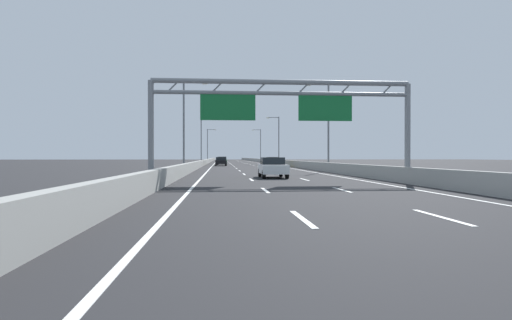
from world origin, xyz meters
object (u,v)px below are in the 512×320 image
Objects in this scene: sign_gantry at (281,104)px; streetlamp_left_mid at (186,120)px; silver_car at (221,160)px; black_car at (221,161)px; streetlamp_right_far at (278,137)px; white_car at (273,167)px; streetlamp_right_distant at (260,143)px; streetlamp_right_mid at (326,121)px; streetlamp_left_far at (202,137)px; streetlamp_left_distant at (208,143)px; green_car at (222,161)px; yellow_car at (272,162)px.

sign_gantry is 20.20m from streetlamp_left_mid.
black_car is at bearing -90.03° from silver_car.
white_car is at bearing -97.95° from streetlamp_right_far.
streetlamp_right_distant is at bearing 85.60° from sign_gantry.
streetlamp_right_far is (14.93, 39.67, 0.00)m from streetlamp_left_mid.
black_car is (-11.29, 26.56, -4.64)m from streetlamp_right_mid.
streetlamp_left_mid is at bearing -93.00° from silver_car.
streetlamp_left_mid is at bearing 111.46° from sign_gantry.
streetlamp_left_far is (-14.93, 39.67, 0.00)m from streetlamp_right_mid.
streetlamp_right_far is 1.00× the size of streetlamp_left_distant.
streetlamp_right_distant reaches higher than silver_car.
sign_gantry is at bearing -90.58° from white_car.
sign_gantry is 54.30m from green_car.
streetlamp_right_far is (0.00, 39.67, 0.00)m from streetlamp_right_mid.
streetlamp_left_far is at bearing -110.63° from streetlamp_right_distant.
streetlamp_right_distant is at bearing 39.95° from silver_car.
black_car is at bearing -130.73° from streetlamp_right_far.
streetlamp_left_distant is at bearing 90.00° from streetlamp_left_mid.
green_car is at bearing 112.72° from yellow_car.
streetlamp_left_distant is at bearing 94.31° from sign_gantry.
streetlamp_left_mid is 35.74m from green_car.
streetlamp_left_distant is at bearing 100.66° from streetlamp_right_mid.
yellow_car is (11.21, -22.01, -4.64)m from streetlamp_left_far.
black_car is at bearing 94.72° from sign_gantry.
streetlamp_left_far is 14.93m from streetlamp_right_far.
white_car is (-7.49, -93.33, -4.63)m from streetlamp_right_distant.
streetlamp_right_far is 42.39m from streetlamp_left_distant.
streetlamp_left_far reaches higher than yellow_car.
streetlamp_right_mid is 2.24× the size of yellow_car.
streetlamp_left_mid is 1.00× the size of streetlamp_right_far.
streetlamp_right_mid is 80.73m from streetlamp_left_distant.
streetlamp_left_mid reaches higher than white_car.
streetlamp_right_distant is 93.74m from white_car.
black_car is at bearing -102.07° from streetlamp_right_distant.
streetlamp_right_mid is 2.28× the size of black_car.
streetlamp_right_far is at bearing 21.80° from green_car.
green_car is at bearing -158.20° from streetlamp_right_far.
streetlamp_left_mid is 1.00× the size of streetlamp_left_far.
streetlamp_left_far is 2.24× the size of yellow_car.
streetlamp_left_mid and streetlamp_right_far have the same top height.
silver_car is (3.67, 30.23, -4.65)m from streetlamp_left_far.
streetlamp_left_distant is at bearing 110.63° from streetlamp_right_far.
sign_gantry is 1.74× the size of streetlamp_left_far.
streetlamp_right_far is (14.93, 0.00, 0.00)m from streetlamp_left_far.
streetlamp_right_distant reaches higher than yellow_car.
green_car is at bearing -85.02° from streetlamp_left_distant.
streetlamp_left_mid is 2.28× the size of white_car.
sign_gantry is 6.29m from white_car.
sign_gantry is 20.26m from streetlamp_right_mid.
sign_gantry is 3.76× the size of silver_car.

